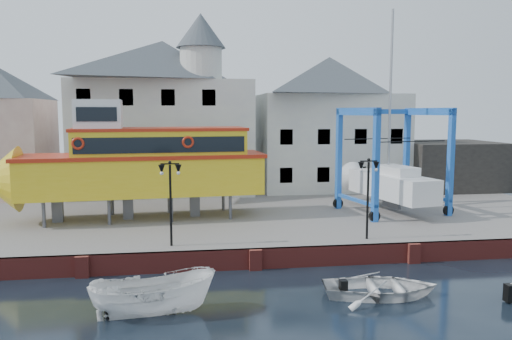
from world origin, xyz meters
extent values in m
plane|color=black|center=(0.00, 0.00, 0.00)|extent=(140.00, 140.00, 0.00)
cube|color=#685F59|center=(0.00, 11.00, 0.50)|extent=(44.00, 22.00, 1.00)
cube|color=maroon|center=(0.00, 0.12, 0.50)|extent=(44.00, 0.25, 1.00)
cube|color=maroon|center=(-8.00, -0.05, 0.50)|extent=(0.60, 0.36, 1.00)
cube|color=maroon|center=(0.00, -0.05, 0.50)|extent=(0.60, 0.36, 1.00)
cube|color=maroon|center=(8.00, -0.05, 0.50)|extent=(0.60, 0.36, 1.00)
cube|color=silver|center=(-5.00, 18.50, 5.50)|extent=(14.00, 8.00, 9.00)
pyramid|color=#3A434A|center=(-5.00, 18.50, 11.60)|extent=(14.00, 8.00, 3.20)
cube|color=black|center=(-10.50, 14.54, 2.60)|extent=(1.00, 0.08, 1.20)
cube|color=black|center=(-7.50, 14.54, 2.60)|extent=(1.00, 0.08, 1.20)
cube|color=black|center=(-4.50, 14.54, 2.60)|extent=(1.00, 0.08, 1.20)
cube|color=black|center=(-1.50, 14.54, 2.60)|extent=(1.00, 0.08, 1.20)
cube|color=black|center=(-10.50, 14.54, 5.60)|extent=(1.00, 0.08, 1.20)
cube|color=black|center=(-7.50, 14.54, 5.60)|extent=(1.00, 0.08, 1.20)
cube|color=black|center=(-4.50, 14.54, 5.60)|extent=(1.00, 0.08, 1.20)
cube|color=black|center=(-1.50, 14.54, 5.60)|extent=(1.00, 0.08, 1.20)
cube|color=black|center=(-10.50, 14.54, 8.60)|extent=(1.00, 0.08, 1.20)
cube|color=black|center=(-7.50, 14.54, 8.60)|extent=(1.00, 0.08, 1.20)
cube|color=black|center=(-4.50, 14.54, 8.60)|extent=(1.00, 0.08, 1.20)
cube|color=black|center=(-1.50, 14.54, 8.60)|extent=(1.00, 0.08, 1.20)
cylinder|color=silver|center=(-2.00, 16.10, 11.20)|extent=(3.20, 3.20, 2.40)
cone|color=#3A434A|center=(-2.00, 16.10, 13.70)|extent=(3.80, 3.80, 2.60)
cube|color=silver|center=(9.00, 19.00, 5.00)|extent=(12.00, 8.00, 8.00)
pyramid|color=#3A434A|center=(9.00, 19.00, 10.60)|extent=(12.00, 8.00, 3.20)
cube|color=black|center=(4.50, 15.04, 2.60)|extent=(1.00, 0.08, 1.20)
cube|color=black|center=(7.50, 15.04, 2.60)|extent=(1.00, 0.08, 1.20)
cube|color=black|center=(10.50, 15.04, 2.60)|extent=(1.00, 0.08, 1.20)
cube|color=black|center=(13.50, 15.04, 2.60)|extent=(1.00, 0.08, 1.20)
cube|color=black|center=(4.50, 15.04, 5.60)|extent=(1.00, 0.08, 1.20)
cube|color=black|center=(7.50, 15.04, 5.60)|extent=(1.00, 0.08, 1.20)
cube|color=black|center=(10.50, 15.04, 5.60)|extent=(1.00, 0.08, 1.20)
cube|color=black|center=(13.50, 15.04, 5.60)|extent=(1.00, 0.08, 1.20)
cube|color=black|center=(19.00, 17.00, 3.00)|extent=(8.00, 7.00, 4.00)
cylinder|color=black|center=(-4.00, 1.20, 3.00)|extent=(0.12, 0.12, 4.00)
cube|color=black|center=(-4.00, 1.20, 5.05)|extent=(0.90, 0.06, 0.06)
sphere|color=black|center=(-4.00, 1.20, 5.12)|extent=(0.16, 0.16, 0.16)
cone|color=black|center=(-4.40, 1.20, 4.78)|extent=(0.32, 0.32, 0.45)
sphere|color=white|center=(-4.40, 1.20, 4.60)|extent=(0.18, 0.18, 0.18)
cone|color=black|center=(-3.60, 1.20, 4.78)|extent=(0.32, 0.32, 0.45)
sphere|color=white|center=(-3.60, 1.20, 4.60)|extent=(0.18, 0.18, 0.18)
cylinder|color=black|center=(6.00, 1.20, 3.00)|extent=(0.12, 0.12, 4.00)
cube|color=black|center=(6.00, 1.20, 5.05)|extent=(0.90, 0.06, 0.06)
sphere|color=black|center=(6.00, 1.20, 5.12)|extent=(0.16, 0.16, 0.16)
cone|color=black|center=(5.60, 1.20, 4.78)|extent=(0.32, 0.32, 0.45)
sphere|color=white|center=(5.60, 1.20, 4.60)|extent=(0.18, 0.18, 0.18)
cone|color=black|center=(6.40, 1.20, 4.78)|extent=(0.32, 0.32, 0.45)
sphere|color=white|center=(6.40, 1.20, 4.60)|extent=(0.18, 0.18, 0.18)
cylinder|color=#59595E|center=(-11.26, 6.07, 1.76)|extent=(0.22, 0.22, 1.53)
cylinder|color=#59595E|center=(-11.49, 8.92, 1.76)|extent=(0.22, 0.22, 1.53)
cylinder|color=#59595E|center=(-7.71, 6.36, 1.76)|extent=(0.22, 0.22, 1.53)
cylinder|color=#59595E|center=(-7.94, 9.20, 1.76)|extent=(0.22, 0.22, 1.53)
cylinder|color=#59595E|center=(-4.15, 6.64, 1.76)|extent=(0.22, 0.22, 1.53)
cylinder|color=#59595E|center=(-4.38, 9.48, 1.76)|extent=(0.22, 0.22, 1.53)
cylinder|color=#59595E|center=(-0.60, 6.92, 1.76)|extent=(0.22, 0.22, 1.53)
cylinder|color=#59595E|center=(-0.83, 9.77, 1.76)|extent=(0.22, 0.22, 1.53)
cube|color=#59595E|center=(-10.87, 7.53, 1.76)|extent=(0.65, 0.56, 1.53)
cube|color=#59595E|center=(-6.81, 7.86, 1.76)|extent=(0.65, 0.56, 1.53)
cube|color=#59595E|center=(-2.74, 8.18, 1.76)|extent=(0.65, 0.56, 1.53)
cube|color=gold|center=(-5.79, 7.94, 3.65)|extent=(14.53, 4.99, 2.24)
cube|color=#AD2610|center=(-5.79, 7.94, 4.87)|extent=(14.84, 5.18, 0.22)
cube|color=gold|center=(-4.78, 8.02, 5.58)|extent=(10.43, 4.26, 1.63)
cube|color=black|center=(-4.64, 6.26, 5.64)|extent=(9.75, 0.84, 0.92)
cube|color=black|center=(-4.92, 9.78, 5.64)|extent=(9.75, 0.84, 0.92)
cube|color=#AD2610|center=(-4.78, 8.02, 6.49)|extent=(10.64, 4.38, 0.18)
cube|color=white|center=(-8.33, 7.74, 7.33)|extent=(2.85, 2.85, 1.85)
cube|color=black|center=(-8.22, 6.39, 7.41)|extent=(2.22, 0.24, 0.82)
torus|color=#AD2610|center=(-9.20, 5.85, 5.79)|extent=(0.72, 0.20, 0.71)
torus|color=#AD2610|center=(-3.11, 6.34, 5.79)|extent=(0.72, 0.20, 0.71)
cube|color=#1157A4|center=(7.88, 4.98, 4.37)|extent=(0.40, 0.40, 6.73)
cylinder|color=black|center=(7.88, 4.98, 1.34)|extent=(0.71, 0.37, 0.67)
cube|color=#1157A4|center=(6.97, 9.36, 4.37)|extent=(0.40, 0.40, 6.73)
cylinder|color=black|center=(6.97, 9.36, 1.34)|extent=(0.71, 0.37, 0.67)
cube|color=#1157A4|center=(13.20, 6.09, 4.37)|extent=(0.40, 0.40, 6.73)
cylinder|color=black|center=(13.20, 6.09, 1.34)|extent=(0.71, 0.37, 0.67)
cube|color=#1157A4|center=(12.29, 10.46, 4.37)|extent=(0.40, 0.40, 6.73)
cylinder|color=black|center=(12.29, 10.46, 1.34)|extent=(0.71, 0.37, 0.67)
cube|color=#1157A4|center=(7.43, 7.17, 7.56)|extent=(1.31, 4.78, 0.47)
cube|color=#1157A4|center=(7.43, 7.17, 1.96)|extent=(1.21, 4.76, 0.20)
cube|color=#1157A4|center=(12.75, 8.27, 7.56)|extent=(1.31, 4.78, 0.47)
cube|color=#1157A4|center=(12.75, 8.27, 1.96)|extent=(1.21, 4.76, 0.20)
cube|color=#1157A4|center=(9.63, 9.91, 7.56)|extent=(5.72, 1.50, 0.34)
cube|color=white|center=(10.09, 7.72, 2.73)|extent=(3.63, 7.51, 1.54)
cone|color=white|center=(9.22, 11.91, 2.73)|extent=(2.48, 1.96, 2.21)
cube|color=#59595E|center=(10.09, 7.72, 1.62)|extent=(0.58, 1.74, 0.67)
cube|color=white|center=(10.18, 7.25, 3.79)|extent=(2.09, 3.14, 0.58)
cylinder|color=#99999E|center=(9.99, 8.19, 8.79)|extent=(0.19, 0.19, 10.58)
cube|color=black|center=(10.44, 6.03, 5.73)|extent=(5.09, 1.17, 0.05)
cube|color=black|center=(9.73, 9.42, 5.73)|extent=(5.09, 1.17, 0.05)
imported|color=white|center=(-4.49, -4.91, 0.00)|extent=(4.81, 2.24, 1.80)
imported|color=white|center=(4.64, -4.13, 0.00)|extent=(5.07, 3.91, 0.97)
camera|label=1|loc=(-3.16, -23.04, 7.53)|focal=35.00mm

